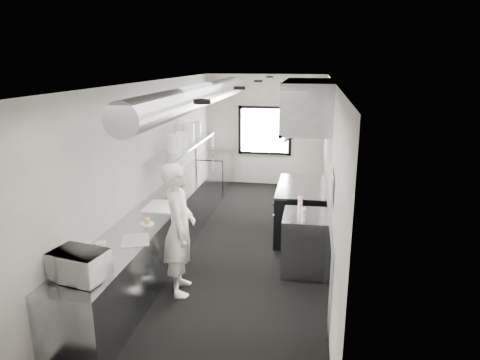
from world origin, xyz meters
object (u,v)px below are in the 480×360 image
at_px(prep_counter, 164,228).
at_px(line_cook, 179,229).
at_px(cutting_board, 160,206).
at_px(small_plate, 147,224).
at_px(squeeze_bottle_d, 300,206).
at_px(deli_tub_a, 92,251).
at_px(squeeze_bottle_e, 300,203).
at_px(plate_stack_a, 174,143).
at_px(pass_shelf, 186,146).
at_px(plate_stack_d, 196,129).
at_px(plate_stack_b, 182,140).
at_px(range, 300,210).
at_px(bottle_station, 304,242).
at_px(far_work_table, 214,172).
at_px(knife_block, 178,178).
at_px(exhaust_hood, 308,105).
at_px(squeeze_bottle_a, 304,215).
at_px(plate_stack_c, 188,133).
at_px(microwave, 79,265).
at_px(squeeze_bottle_b, 303,213).
at_px(deli_tub_b, 101,246).
at_px(squeeze_bottle_c, 300,208).

distance_m(prep_counter, line_cook, 1.37).
relative_size(line_cook, cutting_board, 3.08).
xyz_separation_m(small_plate, squeeze_bottle_d, (2.11, 0.90, 0.08)).
xyz_separation_m(deli_tub_a, squeeze_bottle_e, (2.38, 2.07, 0.05)).
bearing_deg(squeeze_bottle_d, plate_stack_a, 159.37).
relative_size(pass_shelf, plate_stack_d, 9.12).
distance_m(pass_shelf, squeeze_bottle_d, 2.81).
bearing_deg(plate_stack_b, range, -1.34).
height_order(line_cook, deli_tub_a, line_cook).
bearing_deg(bottle_station, far_work_table, 120.53).
bearing_deg(squeeze_bottle_e, knife_block, 155.83).
bearing_deg(plate_stack_d, small_plate, -86.92).
xyz_separation_m(knife_block, plate_stack_d, (0.02, 1.23, 0.72)).
height_order(exhaust_hood, squeeze_bottle_a, exhaust_hood).
relative_size(far_work_table, cutting_board, 2.00).
bearing_deg(small_plate, far_work_table, 91.41).
distance_m(line_cook, squeeze_bottle_d, 1.91).
xyz_separation_m(knife_block, plate_stack_c, (0.02, 0.66, 0.74)).
bearing_deg(squeeze_bottle_e, deli_tub_a, -138.92).
xyz_separation_m(range, line_cook, (-1.56, -2.32, 0.45)).
bearing_deg(far_work_table, deli_tub_a, -91.65).
bearing_deg(bottle_station, knife_block, 151.59).
bearing_deg(plate_stack_d, cutting_board, -87.68).
relative_size(microwave, plate_stack_b, 1.89).
relative_size(squeeze_bottle_a, squeeze_bottle_b, 1.11).
xyz_separation_m(exhaust_hood, squeeze_bottle_d, (-0.02, -1.27, -1.41)).
distance_m(squeeze_bottle_a, squeeze_bottle_b, 0.12).
xyz_separation_m(plate_stack_b, squeeze_bottle_d, (2.25, -1.33, -0.73)).
bearing_deg(exhaust_hood, cutting_board, -147.05).
distance_m(microwave, plate_stack_a, 3.41).
bearing_deg(deli_tub_b, pass_shelf, 88.54).
distance_m(bottle_station, knife_block, 2.77).
bearing_deg(plate_stack_b, deli_tub_b, -91.80).
distance_m(pass_shelf, deli_tub_a, 3.56).
height_order(microwave, plate_stack_d, plate_stack_d).
xyz_separation_m(small_plate, squeeze_bottle_e, (2.10, 1.04, 0.09)).
distance_m(microwave, plate_stack_d, 4.94).
bearing_deg(bottle_station, prep_counter, 175.03).
height_order(plate_stack_a, squeeze_bottle_a, plate_stack_a).
xyz_separation_m(exhaust_hood, line_cook, (-1.62, -2.32, -1.47)).
distance_m(deli_tub_b, small_plate, 0.93).
distance_m(exhaust_hood, squeeze_bottle_c, 1.95).
bearing_deg(squeeze_bottle_a, prep_counter, 168.29).
xyz_separation_m(microwave, deli_tub_a, (-0.16, 0.56, -0.11)).
bearing_deg(line_cook, squeeze_bottle_e, -67.72).
relative_size(deli_tub_a, plate_stack_d, 0.39).
bearing_deg(prep_counter, squeeze_bottle_e, 1.54).
distance_m(prep_counter, microwave, 2.64).
distance_m(knife_block, squeeze_bottle_a, 2.83).
bearing_deg(knife_block, microwave, -81.62).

